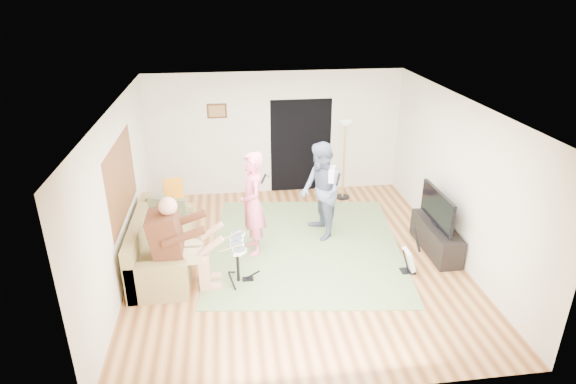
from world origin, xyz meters
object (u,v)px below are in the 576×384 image
at_px(guitarist, 321,191).
at_px(tv_cabinet, 436,238).
at_px(sofa, 158,250).
at_px(drum_kit, 238,264).
at_px(television, 437,207).
at_px(guitar_spare, 409,259).
at_px(singer, 252,204).
at_px(torchiere_lamp, 345,146).
at_px(dining_chair, 177,209).

relative_size(guitarist, tv_cabinet, 1.29).
relative_size(sofa, drum_kit, 2.91).
distance_m(drum_kit, television, 3.53).
bearing_deg(guitar_spare, sofa, 169.67).
relative_size(guitarist, television, 1.51).
height_order(sofa, singer, singer).
height_order(sofa, guitar_spare, sofa).
height_order(drum_kit, torchiere_lamp, torchiere_lamp).
relative_size(guitar_spare, dining_chair, 0.92).
height_order(singer, dining_chair, singer).
distance_m(drum_kit, tv_cabinet, 3.54).
xyz_separation_m(sofa, tv_cabinet, (4.80, -0.12, -0.05)).
bearing_deg(sofa, television, -1.49).
height_order(sofa, guitarist, guitarist).
relative_size(singer, torchiere_lamp, 1.06).
distance_m(singer, television, 3.17).
xyz_separation_m(guitar_spare, dining_chair, (-3.90, 2.26, 0.08)).
height_order(singer, tv_cabinet, singer).
distance_m(sofa, drum_kit, 1.45).
height_order(guitarist, torchiere_lamp, guitarist).
bearing_deg(torchiere_lamp, tv_cabinet, -65.91).
bearing_deg(television, guitarist, 156.88).
distance_m(guitar_spare, dining_chair, 4.50).
distance_m(guitar_spare, tv_cabinet, 0.95).
bearing_deg(dining_chair, drum_kit, -75.75).
bearing_deg(television, drum_kit, -171.32).
xyz_separation_m(guitarist, tv_cabinet, (1.93, -0.80, -0.66)).
bearing_deg(drum_kit, singer, 71.71).
bearing_deg(sofa, guitar_spare, -10.33).
xyz_separation_m(singer, torchiere_lamp, (2.10, 2.05, 0.27)).
bearing_deg(guitarist, guitar_spare, 31.14).
height_order(sofa, tv_cabinet, sofa).
relative_size(guitarist, dining_chair, 1.99).
distance_m(guitarist, guitar_spare, 1.98).
bearing_deg(singer, tv_cabinet, 74.18).
bearing_deg(television, torchiere_lamp, 113.11).
relative_size(sofa, singer, 1.20).
height_order(sofa, drum_kit, sofa).
relative_size(sofa, guitarist, 1.21).
relative_size(tv_cabinet, television, 1.17).
height_order(guitarist, television, guitarist).
distance_m(singer, tv_cabinet, 3.29).
distance_m(drum_kit, singer, 1.14).
relative_size(sofa, torchiere_lamp, 1.26).
bearing_deg(sofa, guitarist, 13.32).
bearing_deg(singer, guitarist, 99.05).
relative_size(sofa, guitar_spare, 2.62).
height_order(guitar_spare, television, television).
bearing_deg(television, singer, 172.82).
bearing_deg(dining_chair, guitar_spare, -43.08).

